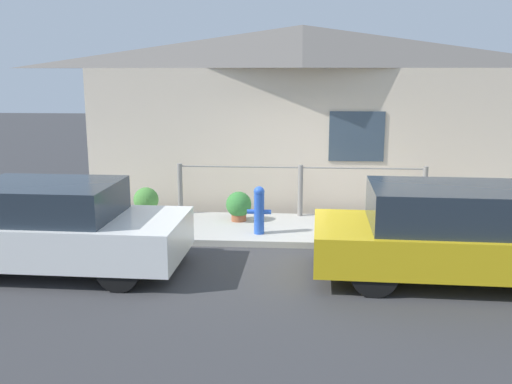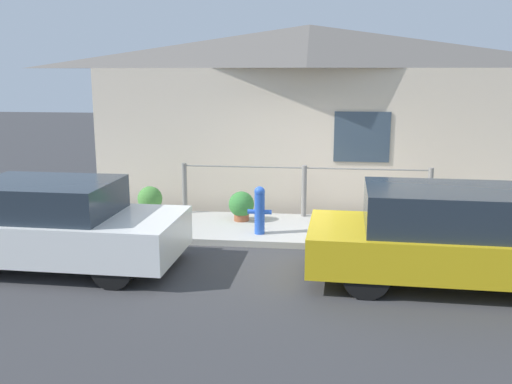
{
  "view_description": "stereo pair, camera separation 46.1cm",
  "coord_description": "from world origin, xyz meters",
  "px_view_note": "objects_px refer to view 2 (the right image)",
  "views": [
    {
      "loc": [
        -0.06,
        -9.21,
        2.93
      ],
      "look_at": [
        -0.76,
        0.3,
        0.9
      ],
      "focal_mm": 40.0,
      "sensor_mm": 36.0,
      "label": 1
    },
    {
      "loc": [
        0.4,
        -9.16,
        2.93
      ],
      "look_at": [
        -0.76,
        0.3,
        0.9
      ],
      "focal_mm": 40.0,
      "sensor_mm": 36.0,
      "label": 2
    }
  ],
  "objects_px": {
    "fire_hydrant": "(260,209)",
    "potted_plant_by_fence": "(150,200)",
    "car_left": "(54,224)",
    "car_right": "(458,237)",
    "potted_plant_near_hydrant": "(241,205)"
  },
  "relations": [
    {
      "from": "fire_hydrant",
      "to": "potted_plant_by_fence",
      "type": "height_order",
      "value": "fire_hydrant"
    },
    {
      "from": "car_right",
      "to": "potted_plant_by_fence",
      "type": "distance_m",
      "value": 5.8
    },
    {
      "from": "car_right",
      "to": "fire_hydrant",
      "type": "distance_m",
      "value": 3.47
    },
    {
      "from": "car_left",
      "to": "fire_hydrant",
      "type": "relative_size",
      "value": 4.44
    },
    {
      "from": "potted_plant_by_fence",
      "to": "car_left",
      "type": "bearing_deg",
      "value": -104.96
    },
    {
      "from": "potted_plant_near_hydrant",
      "to": "car_right",
      "type": "bearing_deg",
      "value": -37.38
    },
    {
      "from": "car_right",
      "to": "potted_plant_by_fence",
      "type": "bearing_deg",
      "value": 155.8
    },
    {
      "from": "car_right",
      "to": "potted_plant_near_hydrant",
      "type": "relative_size",
      "value": 7.52
    },
    {
      "from": "fire_hydrant",
      "to": "potted_plant_near_hydrant",
      "type": "bearing_deg",
      "value": 118.02
    },
    {
      "from": "fire_hydrant",
      "to": "potted_plant_by_fence",
      "type": "xyz_separation_m",
      "value": [
        -2.23,
        0.78,
        -0.08
      ]
    },
    {
      "from": "car_right",
      "to": "fire_hydrant",
      "type": "bearing_deg",
      "value": 151.14
    },
    {
      "from": "car_left",
      "to": "potted_plant_by_fence",
      "type": "distance_m",
      "value": 2.65
    },
    {
      "from": "car_right",
      "to": "potted_plant_near_hydrant",
      "type": "xyz_separation_m",
      "value": [
        -3.42,
        2.62,
        -0.27
      ]
    },
    {
      "from": "potted_plant_by_fence",
      "to": "fire_hydrant",
      "type": "bearing_deg",
      "value": -19.29
    },
    {
      "from": "fire_hydrant",
      "to": "potted_plant_by_fence",
      "type": "relative_size",
      "value": 1.34
    }
  ]
}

